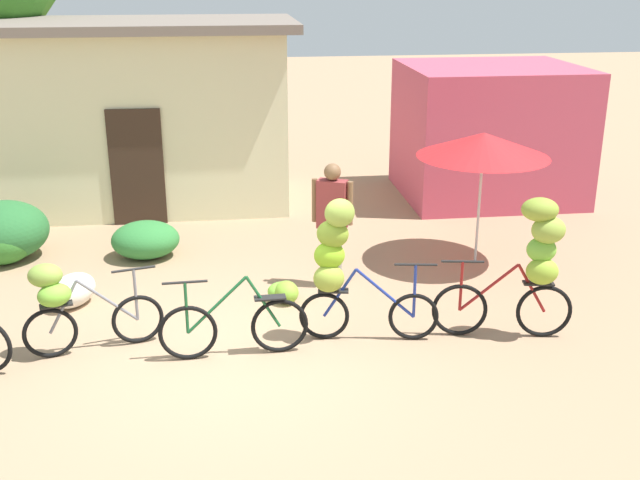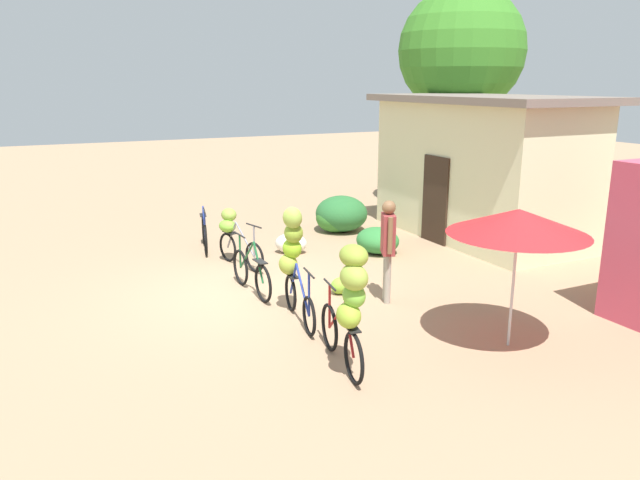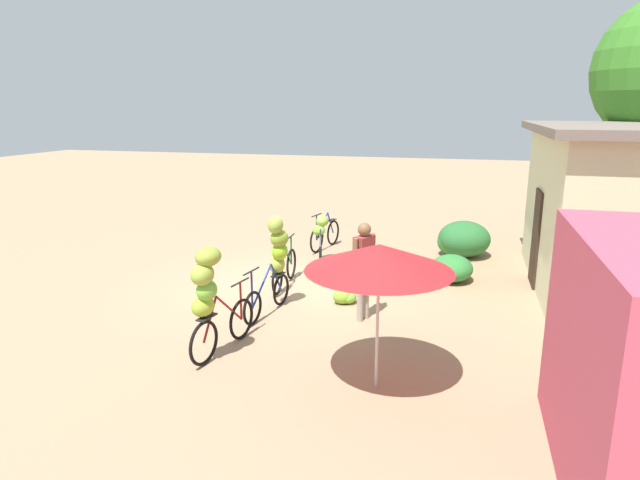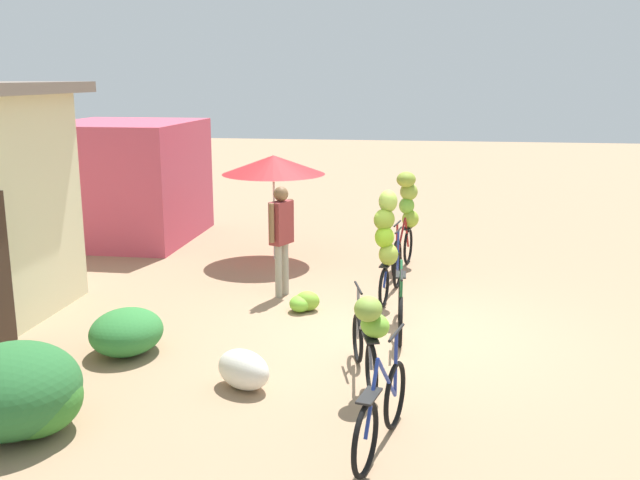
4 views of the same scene
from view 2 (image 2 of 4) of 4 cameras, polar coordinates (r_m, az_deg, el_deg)
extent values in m
plane|color=#9F7E5F|center=(10.91, -6.23, -4.93)|extent=(60.00, 60.00, 0.00)
cube|color=beige|center=(14.95, 14.82, 6.27)|extent=(5.17, 2.51, 3.17)
cube|color=#72665B|center=(14.81, 15.24, 12.65)|extent=(5.67, 3.01, 0.16)
cube|color=#332319|center=(14.25, 10.76, 3.72)|extent=(0.90, 0.06, 2.00)
cylinder|color=brown|center=(18.46, 12.63, 8.29)|extent=(0.32, 0.32, 3.42)
sphere|color=#377B24|center=(18.38, 13.13, 16.91)|extent=(3.55, 3.55, 3.55)
ellipsoid|color=#296731|center=(15.18, 2.02, 2.49)|extent=(1.34, 1.28, 0.89)
ellipsoid|color=#34792B|center=(15.09, 1.36, 2.10)|extent=(0.95, 0.91, 0.72)
ellipsoid|color=#307936|center=(13.31, 5.42, -0.03)|extent=(1.03, 0.90, 0.56)
cylinder|color=beige|center=(8.85, 17.67, -3.74)|extent=(0.04, 0.04, 1.91)
cone|color=red|center=(8.63, 18.11, 1.65)|extent=(1.92, 1.92, 0.35)
torus|color=black|center=(13.29, -10.67, 0.00)|extent=(0.67, 0.20, 0.68)
torus|color=black|center=(14.21, -10.87, 0.95)|extent=(0.67, 0.20, 0.68)
cylinder|color=navy|center=(13.98, -10.89, 2.01)|extent=(0.36, 0.12, 0.63)
cylinder|color=navy|center=(13.52, -10.80, 1.58)|extent=(0.64, 0.18, 0.64)
cylinder|color=black|center=(13.14, -10.81, 2.75)|extent=(0.49, 0.14, 0.03)
cylinder|color=navy|center=(13.21, -10.74, 1.37)|extent=(0.04, 0.04, 0.65)
cube|color=black|center=(14.04, -10.92, 2.31)|extent=(0.38, 0.22, 0.02)
torus|color=black|center=(11.96, -6.15, -1.63)|extent=(0.60, 0.20, 0.61)
torus|color=black|center=(12.76, -8.65, -0.67)|extent=(0.60, 0.20, 0.61)
cylinder|color=slate|center=(12.54, -8.28, 0.48)|extent=(0.37, 0.13, 0.61)
cylinder|color=slate|center=(12.14, -7.04, 0.04)|extent=(0.65, 0.20, 0.62)
cylinder|color=black|center=(11.80, -6.24, 1.34)|extent=(0.49, 0.15, 0.03)
cylinder|color=slate|center=(11.88, -6.19, -0.15)|extent=(0.04, 0.04, 0.64)
cube|color=black|center=(12.59, -8.47, 0.71)|extent=(0.38, 0.22, 0.02)
ellipsoid|color=#74B335|center=(12.54, -8.68, 1.31)|extent=(0.47, 0.45, 0.26)
ellipsoid|color=#82A43D|center=(12.60, -8.54, 2.36)|extent=(0.39, 0.32, 0.27)
torus|color=black|center=(11.25, -7.46, -2.56)|extent=(0.67, 0.08, 0.67)
torus|color=black|center=(10.33, -5.36, -4.08)|extent=(0.67, 0.08, 0.67)
cylinder|color=#19592D|center=(10.39, -5.80, -2.13)|extent=(0.40, 0.05, 0.66)
cylinder|color=#19592D|center=(10.86, -6.87, -1.43)|extent=(0.70, 0.07, 0.66)
cylinder|color=black|center=(11.09, -7.56, 0.49)|extent=(0.50, 0.05, 0.03)
cylinder|color=#19592D|center=(11.17, -7.51, -1.05)|extent=(0.04, 0.04, 0.62)
cube|color=black|center=(10.31, -5.64, -2.00)|extent=(0.37, 0.16, 0.02)
torus|color=black|center=(8.99, -1.03, -7.15)|extent=(0.60, 0.14, 0.60)
torus|color=black|center=(9.95, -2.77, -4.97)|extent=(0.60, 0.14, 0.60)
cylinder|color=navy|center=(9.68, -2.51, -3.65)|extent=(0.40, 0.10, 0.62)
cylinder|color=navy|center=(9.20, -1.65, -4.64)|extent=(0.71, 0.14, 0.63)
cylinder|color=black|center=(8.76, -1.05, -3.11)|extent=(0.50, 0.10, 0.03)
cylinder|color=navy|center=(8.87, -1.04, -5.15)|extent=(0.04, 0.04, 0.67)
cube|color=black|center=(9.75, -2.63, -3.35)|extent=(0.38, 0.19, 0.02)
ellipsoid|color=#95AC39|center=(9.73, -3.00, -2.30)|extent=(0.37, 0.30, 0.33)
ellipsoid|color=#8BC424|center=(9.67, -2.63, -0.79)|extent=(0.37, 0.30, 0.33)
ellipsoid|color=olive|center=(9.57, -2.50, 0.66)|extent=(0.46, 0.42, 0.32)
ellipsoid|color=#90AD41|center=(9.43, -2.60, 2.09)|extent=(0.39, 0.33, 0.34)
torus|color=black|center=(8.51, 0.90, -8.19)|extent=(0.67, 0.16, 0.67)
torus|color=black|center=(7.64, 3.18, -10.98)|extent=(0.67, 0.16, 0.67)
cylinder|color=maroon|center=(7.67, 2.77, -8.43)|extent=(0.38, 0.10, 0.62)
cylinder|color=maroon|center=(8.11, 1.60, -7.10)|extent=(0.68, 0.15, 0.62)
cylinder|color=black|center=(8.29, 0.91, -4.20)|extent=(0.50, 0.11, 0.03)
cylinder|color=maroon|center=(8.40, 0.91, -6.22)|extent=(0.04, 0.04, 0.62)
cube|color=black|center=(7.58, 2.97, -8.18)|extent=(0.38, 0.20, 0.02)
ellipsoid|color=#91B232|center=(7.49, 2.70, -7.08)|extent=(0.43, 0.36, 0.32)
ellipsoid|color=#74B739|center=(7.44, 3.20, -5.22)|extent=(0.38, 0.33, 0.30)
ellipsoid|color=#90AA3D|center=(7.30, 3.20, -3.52)|extent=(0.42, 0.34, 0.32)
ellipsoid|color=#8AA134|center=(7.34, 3.18, -1.49)|extent=(0.47, 0.40, 0.28)
ellipsoid|color=#7DB432|center=(10.76, 1.96, -4.30)|extent=(0.39, 0.43, 0.30)
ellipsoid|color=#79C638|center=(10.86, 2.25, -4.25)|extent=(0.40, 0.35, 0.25)
ellipsoid|color=silver|center=(13.25, -2.74, -0.32)|extent=(0.76, 0.83, 0.44)
cylinder|color=gray|center=(10.44, 6.22, -3.37)|extent=(0.11, 0.11, 0.85)
cylinder|color=gray|center=(10.27, 6.35, -3.68)|extent=(0.11, 0.11, 0.85)
cube|color=maroon|center=(10.15, 6.41, 0.56)|extent=(0.45, 0.35, 0.67)
cylinder|color=brown|center=(10.38, 6.23, 1.08)|extent=(0.08, 0.08, 0.60)
cylinder|color=brown|center=(9.90, 6.61, 0.40)|extent=(0.08, 0.08, 0.60)
sphere|color=brown|center=(10.05, 6.48, 3.06)|extent=(0.23, 0.23, 0.23)
camera|label=1|loc=(10.80, -52.97, 12.33)|focal=43.40mm
camera|label=3|loc=(6.93, 69.73, 5.49)|focal=30.51mm
camera|label=4|loc=(19.28, -17.28, 13.33)|focal=40.32mm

